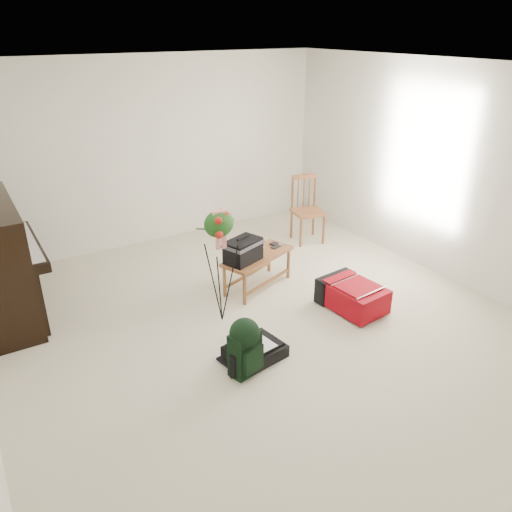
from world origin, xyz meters
TOP-DOWN VIEW (x-y plane):
  - floor at (0.00, 0.00)m, footprint 5.00×5.50m
  - ceiling at (0.00, 0.00)m, footprint 5.00×5.50m
  - wall_back at (0.00, 2.75)m, footprint 5.00×0.04m
  - wall_right at (2.50, 0.00)m, footprint 0.04×5.50m
  - bench at (0.25, 0.77)m, footprint 0.99×0.66m
  - dining_chair at (1.74, 1.60)m, footprint 0.48×0.48m
  - red_suitcase at (1.03, -0.16)m, footprint 0.53×0.74m
  - black_duffel at (-0.33, -0.40)m, footprint 0.55×0.47m
  - green_backpack at (-0.52, -0.55)m, footprint 0.31×0.29m
  - flower_stand at (-0.29, 0.33)m, footprint 0.43×0.43m

SIDE VIEW (x-z plane):
  - floor at x=0.00m, z-range -0.01..0.01m
  - black_duffel at x=-0.33m, z-range -0.03..0.18m
  - red_suitcase at x=1.03m, z-range 0.01..0.31m
  - green_backpack at x=-0.52m, z-range 0.03..0.57m
  - dining_chair at x=1.74m, z-range -0.01..0.92m
  - bench at x=0.25m, z-range 0.15..0.85m
  - flower_stand at x=-0.29m, z-range -0.02..1.24m
  - wall_back at x=0.00m, z-range 0.00..2.50m
  - wall_right at x=2.50m, z-range 0.00..2.50m
  - ceiling at x=0.00m, z-range 2.50..2.50m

